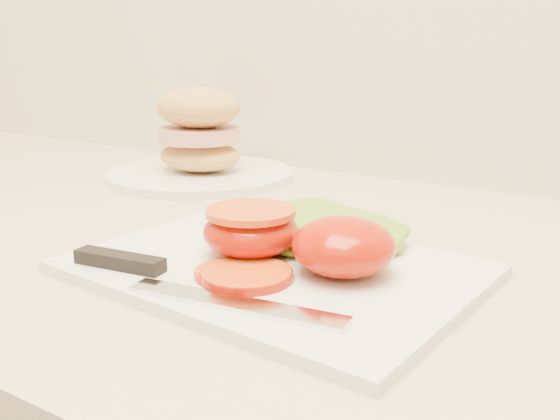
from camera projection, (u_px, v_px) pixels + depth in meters
The scene contains 9 objects.
cutting_board at pixel (274, 269), 0.54m from camera, with size 0.33×0.24×0.01m, color white.
tomato_half_dome at pixel (343, 246), 0.50m from camera, with size 0.09×0.09×0.05m, color #B51600.
tomato_half_cut at pixel (251, 230), 0.55m from camera, with size 0.09×0.09×0.04m.
tomato_slice_0 at pixel (246, 275), 0.50m from camera, with size 0.07×0.07×0.01m, color #D75B0E.
tomato_slice_1 at pixel (236, 273), 0.50m from camera, with size 0.06×0.06×0.01m, color #D75B0E.
lettuce_leaf_0 at pixel (306, 226), 0.59m from camera, with size 0.15×0.10×0.03m, color #95C033.
lettuce_leaf_1 at pixel (346, 234), 0.57m from camera, with size 0.12×0.09×0.03m, color #95C033.
knife at pixel (161, 276), 0.49m from camera, with size 0.26×0.05×0.01m.
sandwich_plate at pixel (200, 146), 0.90m from camera, with size 0.27×0.27×0.13m.
Camera 1 is at (-0.19, 1.17, 1.12)m, focal length 40.00 mm.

